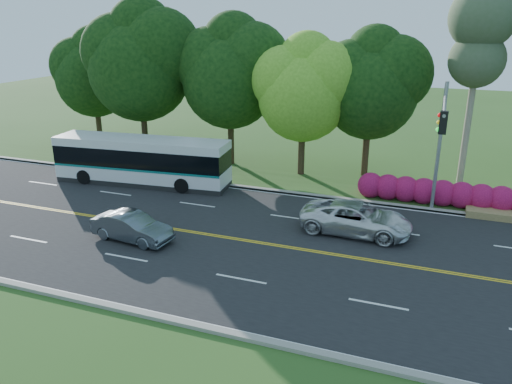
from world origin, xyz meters
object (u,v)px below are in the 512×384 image
(traffic_signal, at_px, (441,134))
(sedan, at_px, (132,227))
(suv, at_px, (356,218))
(transit_bus, at_px, (142,161))

(traffic_signal, bearing_deg, sedan, -151.43)
(suv, bearing_deg, transit_bus, 79.65)
(sedan, distance_m, suv, 10.85)
(traffic_signal, xyz_separation_m, transit_bus, (-17.48, 0.39, -3.21))
(sedan, relative_size, suv, 0.75)
(traffic_signal, xyz_separation_m, sedan, (-13.25, -7.22, -3.99))
(transit_bus, bearing_deg, sedan, -66.33)
(transit_bus, relative_size, suv, 2.10)
(transit_bus, xyz_separation_m, sedan, (4.23, -7.61, -0.78))
(traffic_signal, height_order, sedan, traffic_signal)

